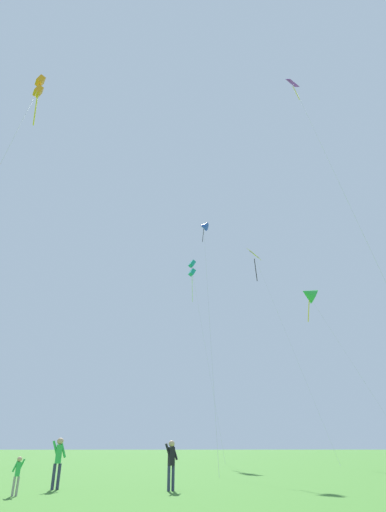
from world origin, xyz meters
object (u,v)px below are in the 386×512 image
Objects in this scene: kite_purple_streamer at (302,103)px; person_near_tree at (171,460)px; kite_teal_box at (192,270)px; kite_blue_delta at (204,227)px; kite_green_small at (308,294)px; person_in_red_shirt at (58,458)px; kite_yellow_diamond at (256,262)px; kite_orange_box at (38,89)px; person_child_small at (18,472)px.

kite_purple_streamer reaches higher than person_near_tree.
kite_blue_delta is (0.69, -11.13, -0.19)m from kite_teal_box.
kite_green_small is at bearing 74.52° from kite_purple_streamer.
person_near_tree is (-2.52, -18.26, -19.48)m from kite_blue_delta.
kite_teal_box is 35.27m from person_in_red_shirt.
person_in_red_shirt is at bearing -110.94° from kite_blue_delta.
person_in_red_shirt is at bearing -101.87° from kite_teal_box.
kite_yellow_diamond is 39.30m from person_in_red_shirt.
kite_orange_box is at bearing -107.79° from kite_teal_box.
kite_orange_box is 17.62× the size of person_child_small.
kite_purple_streamer reaches higher than kite_green_small.
person_near_tree is (4.90, 1.44, 0.30)m from person_child_small.
kite_green_small is 0.77× the size of kite_yellow_diamond.
kite_purple_streamer is 29.68m from person_child_small.
person_in_red_shirt is (-19.59, -28.14, -16.53)m from kite_green_small.
kite_green_small reaches higher than person_child_small.
kite_blue_delta is at bearing -120.64° from kite_yellow_diamond.
kite_yellow_diamond is (7.32, 12.35, 1.86)m from kite_blue_delta.
person_in_red_shirt is at bearing 170.52° from person_near_tree.
kite_green_small is 36.66m from person_near_tree.
kite_teal_box is 1.10× the size of kite_orange_box.
kite_teal_box is 23.96m from kite_purple_streamer.
person_in_red_shirt is at bearing 71.83° from person_child_small.
person_in_red_shirt is at bearing -115.14° from kite_yellow_diamond.
kite_green_small is 11.54× the size of person_near_tree.
kite_blue_delta reaches higher than kite_green_small.
kite_yellow_diamond is 35.12m from kite_orange_box.
person_in_red_shirt is 1.06× the size of person_near_tree.
kite_teal_box is 13.46× the size of person_near_tree.
kite_yellow_diamond is at bearing 65.31° from person_child_small.
person_child_small is (-14.74, -32.05, -21.64)m from kite_yellow_diamond.
person_near_tree is at bearing -97.87° from kite_blue_delta.
kite_green_small is at bearing 39.43° from kite_blue_delta.
kite_blue_delta is (-12.87, -10.58, 2.89)m from kite_green_small.
person_near_tree is (4.20, -0.70, -0.06)m from person_in_red_shirt.
person_child_small is at bearing -114.69° from kite_yellow_diamond.
kite_teal_box is at bearing 108.71° from kite_purple_streamer.
kite_purple_streamer reaches higher than person_in_red_shirt.
kite_yellow_diamond reaches higher than kite_blue_delta.
person_near_tree is (7.51, -0.27, -17.90)m from kite_orange_box.
kite_purple_streamer is at bearing 22.07° from kite_orange_box.
kite_green_small reaches higher than person_in_red_shirt.
kite_green_small is 16.66× the size of person_child_small.
kite_orange_box is (-22.90, -28.57, 1.31)m from kite_green_small.
kite_orange_box reaches higher than kite_green_small.
kite_purple_streamer is 16.53× the size of person_in_red_shirt.
kite_blue_delta is 12.96× the size of person_near_tree.
kite_green_small is 16.91m from kite_blue_delta.
kite_orange_box is at bearing 146.69° from person_child_small.
kite_green_small is at bearing 56.17° from person_child_small.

